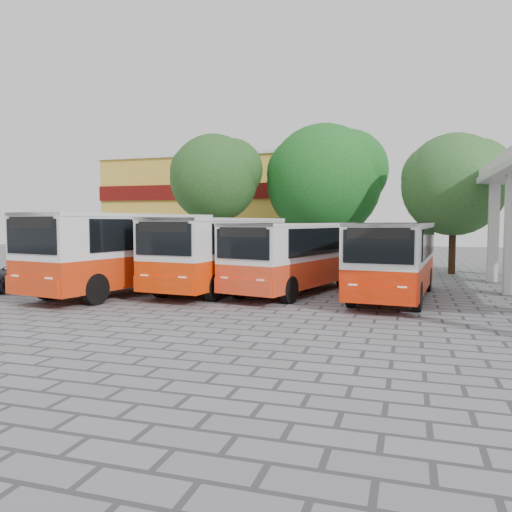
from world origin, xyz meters
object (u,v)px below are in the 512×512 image
(bus_centre_right, at_px, (295,252))
(bus_far_right, at_px, (394,255))
(bus_centre_left, at_px, (221,249))
(bus_far_left, at_px, (126,247))
(parked_car, at_px, (25,275))

(bus_centre_right, height_order, bus_far_right, bus_far_right)
(bus_centre_right, relative_size, bus_far_right, 1.03)
(bus_centre_right, bearing_deg, bus_centre_left, -161.20)
(bus_centre_left, xyz_separation_m, bus_far_right, (6.99, -0.21, -0.11))
(bus_far_left, height_order, parked_car, bus_far_left)
(bus_far_left, bearing_deg, bus_centre_right, 27.50)
(bus_far_left, distance_m, parked_car, 4.87)
(bus_far_right, bearing_deg, parked_car, -167.62)
(parked_car, bearing_deg, bus_far_left, 22.53)
(parked_car, bearing_deg, bus_far_right, 25.29)
(bus_centre_left, xyz_separation_m, parked_car, (-8.14, -2.09, -1.13))
(bus_far_left, bearing_deg, parked_car, -164.99)
(bus_far_right, bearing_deg, bus_far_left, -166.38)
(bus_centre_left, relative_size, bus_far_right, 1.07)
(bus_centre_right, xyz_separation_m, parked_car, (-11.26, -2.34, -1.02))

